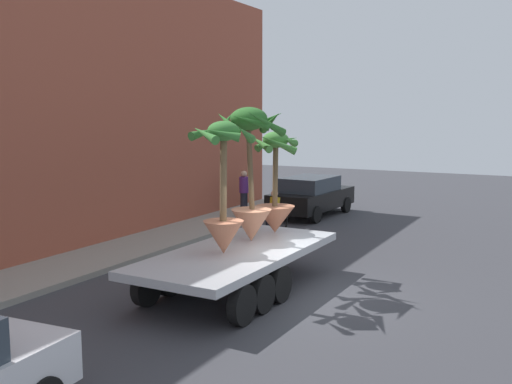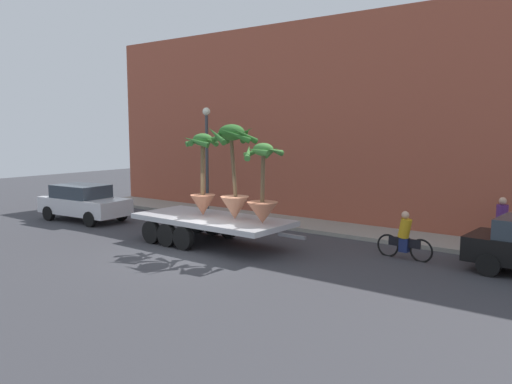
{
  "view_description": "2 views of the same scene",
  "coord_description": "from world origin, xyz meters",
  "px_view_note": "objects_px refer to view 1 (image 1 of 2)",
  "views": [
    {
      "loc": [
        -11.56,
        -5.16,
        4.0
      ],
      "look_at": [
        2.17,
        2.23,
        1.93
      ],
      "focal_mm": 40.74,
      "sensor_mm": 36.0,
      "label": 1
    },
    {
      "loc": [
        11.32,
        -11.77,
        4.06
      ],
      "look_at": [
        1.09,
        1.85,
        1.92
      ],
      "focal_mm": 35.69,
      "sensor_mm": 36.0,
      "label": 2
    }
  ],
  "objects_px": {
    "pedestrian_near_gate": "(244,192)",
    "cyclist": "(274,215)",
    "parked_car": "(311,195)",
    "potted_palm_rear": "(275,193)",
    "potted_palm_front": "(250,174)",
    "flatbed_trailer": "(233,261)",
    "potted_palm_middle": "(223,195)"
  },
  "relations": [
    {
      "from": "pedestrian_near_gate",
      "to": "cyclist",
      "type": "bearing_deg",
      "value": -132.63
    },
    {
      "from": "pedestrian_near_gate",
      "to": "parked_car",
      "type": "bearing_deg",
      "value": -51.2
    },
    {
      "from": "potted_palm_rear",
      "to": "parked_car",
      "type": "distance_m",
      "value": 8.42
    },
    {
      "from": "potted_palm_front",
      "to": "pedestrian_near_gate",
      "type": "height_order",
      "value": "potted_palm_front"
    },
    {
      "from": "flatbed_trailer",
      "to": "cyclist",
      "type": "distance_m",
      "value": 6.71
    },
    {
      "from": "cyclist",
      "to": "potted_palm_middle",
      "type": "bearing_deg",
      "value": -162.82
    },
    {
      "from": "parked_car",
      "to": "potted_palm_front",
      "type": "bearing_deg",
      "value": -165.94
    },
    {
      "from": "potted_palm_rear",
      "to": "potted_palm_middle",
      "type": "relative_size",
      "value": 0.9
    },
    {
      "from": "flatbed_trailer",
      "to": "cyclist",
      "type": "height_order",
      "value": "cyclist"
    },
    {
      "from": "flatbed_trailer",
      "to": "potted_palm_front",
      "type": "relative_size",
      "value": 2.1
    },
    {
      "from": "potted_palm_front",
      "to": "parked_car",
      "type": "xyz_separation_m",
      "value": [
        9.24,
        2.31,
        -1.79
      ]
    },
    {
      "from": "potted_palm_rear",
      "to": "cyclist",
      "type": "relative_size",
      "value": 1.42
    },
    {
      "from": "flatbed_trailer",
      "to": "potted_palm_front",
      "type": "distance_m",
      "value": 2.15
    },
    {
      "from": "potted_palm_rear",
      "to": "cyclist",
      "type": "bearing_deg",
      "value": 26.65
    },
    {
      "from": "potted_palm_front",
      "to": "parked_car",
      "type": "bearing_deg",
      "value": 14.06
    },
    {
      "from": "flatbed_trailer",
      "to": "potted_palm_rear",
      "type": "distance_m",
      "value": 2.65
    },
    {
      "from": "potted_palm_rear",
      "to": "flatbed_trailer",
      "type": "bearing_deg",
      "value": -177.17
    },
    {
      "from": "potted_palm_middle",
      "to": "cyclist",
      "type": "height_order",
      "value": "potted_palm_middle"
    },
    {
      "from": "parked_car",
      "to": "pedestrian_near_gate",
      "type": "distance_m",
      "value": 2.74
    },
    {
      "from": "parked_car",
      "to": "flatbed_trailer",
      "type": "bearing_deg",
      "value": -166.56
    },
    {
      "from": "flatbed_trailer",
      "to": "potted_palm_rear",
      "type": "height_order",
      "value": "potted_palm_rear"
    },
    {
      "from": "pedestrian_near_gate",
      "to": "potted_palm_front",
      "type": "bearing_deg",
      "value": -149.49
    },
    {
      "from": "flatbed_trailer",
      "to": "potted_palm_front",
      "type": "height_order",
      "value": "potted_palm_front"
    },
    {
      "from": "potted_palm_middle",
      "to": "cyclist",
      "type": "distance_m",
      "value": 7.1
    },
    {
      "from": "flatbed_trailer",
      "to": "potted_palm_rear",
      "type": "relative_size",
      "value": 2.58
    },
    {
      "from": "parked_car",
      "to": "potted_palm_rear",
      "type": "bearing_deg",
      "value": -163.59
    },
    {
      "from": "potted_palm_middle",
      "to": "potted_palm_front",
      "type": "xyz_separation_m",
      "value": [
        1.35,
        0.07,
        0.34
      ]
    },
    {
      "from": "potted_palm_middle",
      "to": "parked_car",
      "type": "bearing_deg",
      "value": 12.68
    },
    {
      "from": "potted_palm_front",
      "to": "pedestrian_near_gate",
      "type": "bearing_deg",
      "value": 30.51
    },
    {
      "from": "flatbed_trailer",
      "to": "parked_car",
      "type": "height_order",
      "value": "parked_car"
    },
    {
      "from": "cyclist",
      "to": "pedestrian_near_gate",
      "type": "xyz_separation_m",
      "value": [
        2.27,
        2.46,
        0.37
      ]
    },
    {
      "from": "flatbed_trailer",
      "to": "pedestrian_near_gate",
      "type": "bearing_deg",
      "value": 28.04
    }
  ]
}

